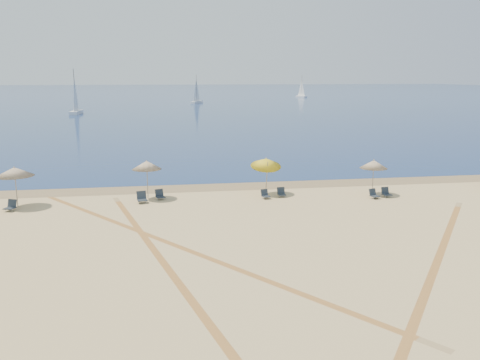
# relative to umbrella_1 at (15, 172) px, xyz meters

# --- Properties ---
(ocean) EXTENTS (500.00, 500.00, 0.00)m
(ocean) POSITION_rel_umbrella_1_xyz_m (13.98, 204.80, -2.23)
(ocean) COLOR #0C2151
(ocean) RESTS_ON ground
(wet_sand) EXTENTS (500.00, 500.00, 0.00)m
(wet_sand) POSITION_rel_umbrella_1_xyz_m (13.98, 3.80, -2.23)
(wet_sand) COLOR olive
(wet_sand) RESTS_ON ground
(umbrella_1) EXTENTS (2.29, 2.29, 2.58)m
(umbrella_1) POSITION_rel_umbrella_1_xyz_m (0.00, 0.00, 0.00)
(umbrella_1) COLOR gray
(umbrella_1) RESTS_ON ground
(umbrella_2) EXTENTS (1.93, 1.93, 2.61)m
(umbrella_2) POSITION_rel_umbrella_1_xyz_m (7.96, 0.88, 0.03)
(umbrella_2) COLOR gray
(umbrella_2) RESTS_ON ground
(umbrella_3) EXTENTS (2.08, 2.15, 2.78)m
(umbrella_3) POSITION_rel_umbrella_1_xyz_m (15.93, 0.85, 0.01)
(umbrella_3) COLOR gray
(umbrella_3) RESTS_ON ground
(umbrella_4) EXTENTS (1.86, 1.86, 2.46)m
(umbrella_4) POSITION_rel_umbrella_1_xyz_m (23.14, -0.34, -0.11)
(umbrella_4) COLOR gray
(umbrella_4) RESTS_ON ground
(chair_2) EXTENTS (0.75, 0.81, 0.68)m
(chair_2) POSITION_rel_umbrella_1_xyz_m (-0.16, -0.83, -1.94)
(chair_2) COLOR black
(chair_2) RESTS_ON ground
(chair_3) EXTENTS (0.73, 0.81, 0.72)m
(chair_3) POSITION_rel_umbrella_1_xyz_m (7.60, -0.08, -1.92)
(chair_3) COLOR black
(chair_3) RESTS_ON ground
(chair_4) EXTENTS (0.71, 0.77, 0.65)m
(chair_4) POSITION_rel_umbrella_1_xyz_m (8.74, 0.63, -1.95)
(chair_4) COLOR black
(chair_4) RESTS_ON ground
(chair_5) EXTENTS (0.64, 0.70, 0.60)m
(chair_5) POSITION_rel_umbrella_1_xyz_m (15.67, -0.23, -1.97)
(chair_5) COLOR black
(chair_5) RESTS_ON ground
(chair_6) EXTENTS (0.52, 0.61, 0.62)m
(chair_6) POSITION_rel_umbrella_1_xyz_m (16.84, 0.08, -1.96)
(chair_6) COLOR black
(chair_6) RESTS_ON ground
(chair_7) EXTENTS (0.68, 0.74, 0.63)m
(chair_7) POSITION_rel_umbrella_1_xyz_m (22.83, -1.30, -1.96)
(chair_7) COLOR black
(chair_7) RESTS_ON ground
(chair_8) EXTENTS (0.61, 0.69, 0.65)m
(chair_8) POSITION_rel_umbrella_1_xyz_m (23.81, -1.05, -1.95)
(chair_8) COLOR black
(chair_8) RESTS_ON ground
(sailboat_0) EXTENTS (3.08, 5.46, 7.92)m
(sailboat_0) POSITION_rel_umbrella_1_xyz_m (60.42, 148.89, 0.16)
(sailboat_0) COLOR white
(sailboat_0) RESTS_ON ocean
(sailboat_1) EXTENTS (3.94, 5.40, 8.11)m
(sailboat_1) POSITION_rel_umbrella_1_xyz_m (19.03, 113.90, 0.22)
(sailboat_1) COLOR white
(sailboat_1) RESTS_ON ocean
(sailboat_2) EXTENTS (1.95, 6.33, 9.31)m
(sailboat_2) POSITION_rel_umbrella_1_xyz_m (-8.86, 77.22, 0.58)
(sailboat_2) COLOR white
(sailboat_2) RESTS_ON ocean
(tire_tracks) EXTENTS (50.12, 47.33, 0.00)m
(tire_tracks) POSITION_rel_umbrella_1_xyz_m (12.40, -11.74, -2.23)
(tire_tracks) COLOR tan
(tire_tracks) RESTS_ON ground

